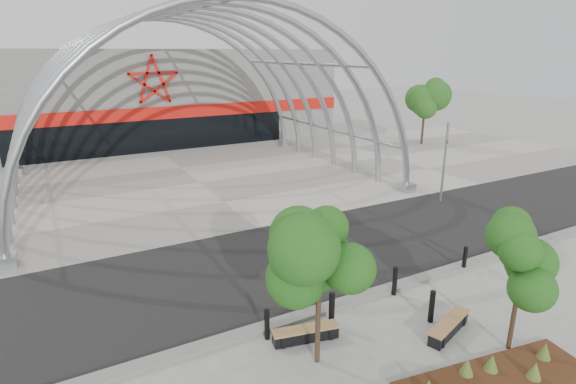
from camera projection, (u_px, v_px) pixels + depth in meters
ground at (346, 299)px, 14.85m from camera, size 140.00×140.00×0.00m
road at (294, 258)px, 17.78m from camera, size 140.00×7.00×0.02m
forecourt at (200, 183)px, 27.83m from camera, size 60.00×17.00×0.04m
kerb at (350, 301)px, 14.62m from camera, size 60.00×0.50×0.12m
arena_building at (137, 94)px, 41.68m from camera, size 34.00×15.24×8.00m
vault_canopy at (200, 183)px, 27.83m from camera, size 20.80×15.80×20.36m
planting_bed at (494, 377)px, 11.08m from camera, size 5.28×2.31×0.54m
signal_pole at (444, 161)px, 23.70m from camera, size 0.12×0.61×4.33m
street_tree_0 at (319, 256)px, 10.94m from camera, size 1.86×1.86×4.23m
street_tree_1 at (523, 259)px, 11.57m from camera, size 1.59×1.59×3.76m
bench_0 at (306, 334)px, 12.65m from camera, size 1.97×0.82×0.40m
bench_1 at (449, 327)px, 12.97m from camera, size 2.00×1.04×0.41m
bollard_0 at (267, 324)px, 12.65m from camera, size 0.15×0.15×0.93m
bollard_1 at (332, 310)px, 13.19m from camera, size 0.18×0.18×1.11m
bollard_2 at (432, 307)px, 13.44m from camera, size 0.17×0.17×1.03m
bollard_3 at (395, 281)px, 14.95m from camera, size 0.16×0.16×1.01m
bollard_4 at (465, 258)px, 16.67m from camera, size 0.15×0.15×0.94m
bg_tree_1 at (426, 95)px, 38.23m from camera, size 2.70×2.70×5.91m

